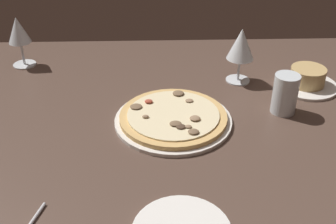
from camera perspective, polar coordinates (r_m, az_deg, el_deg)
dining_table at (r=112.15cm, az=-0.69°, el=-2.23°), size 150.00×110.00×4.00cm
pizza_main at (r=110.73cm, az=0.70°, el=-0.72°), size 30.50×30.50×3.39cm
ramekin_on_saucer at (r=133.16cm, az=18.12°, el=4.19°), size 18.44×18.44×6.01cm
wine_glass_far at (r=127.76cm, az=9.75°, el=8.80°), size 8.13×8.13×16.78cm
wine_glass_near at (r=144.14cm, az=-19.39°, el=10.04°), size 7.32×7.32×16.33cm
water_glass at (r=117.37cm, az=15.34°, el=2.02°), size 6.68×6.68×10.89cm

